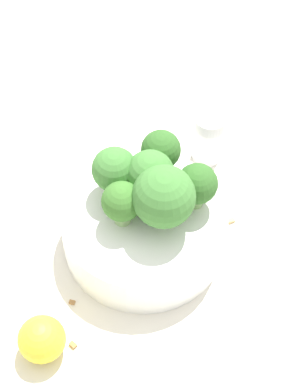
# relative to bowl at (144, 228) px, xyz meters

# --- Properties ---
(ground_plane) EXTENTS (3.00, 3.00, 0.00)m
(ground_plane) POSITION_rel_bowl_xyz_m (0.00, 0.00, -0.03)
(ground_plane) COLOR silver
(bowl) EXTENTS (0.16, 0.16, 0.05)m
(bowl) POSITION_rel_bowl_xyz_m (0.00, 0.00, 0.00)
(bowl) COLOR white
(bowl) RESTS_ON ground_plane
(broccoli_floret_0) EXTENTS (0.05, 0.05, 0.06)m
(broccoli_floret_0) POSITION_rel_bowl_xyz_m (0.02, 0.01, 0.06)
(broccoli_floret_0) COLOR #84AD66
(broccoli_floret_0) RESTS_ON bowl
(broccoli_floret_1) EXTENTS (0.04, 0.04, 0.05)m
(broccoli_floret_1) POSITION_rel_bowl_xyz_m (0.05, 0.03, 0.06)
(broccoli_floret_1) COLOR #7A9E5B
(broccoli_floret_1) RESTS_ON bowl
(broccoli_floret_2) EXTENTS (0.06, 0.06, 0.07)m
(broccoli_floret_2) POSITION_rel_bowl_xyz_m (0.01, -0.02, 0.07)
(broccoli_floret_2) COLOR #7A9E5B
(broccoli_floret_2) RESTS_ON bowl
(broccoli_floret_3) EXTENTS (0.04, 0.04, 0.05)m
(broccoli_floret_3) POSITION_rel_bowl_xyz_m (-0.02, 0.01, 0.05)
(broccoli_floret_3) COLOR #8EB770
(broccoli_floret_3) RESTS_ON bowl
(broccoli_floret_4) EXTENTS (0.04, 0.04, 0.06)m
(broccoli_floret_4) POSITION_rel_bowl_xyz_m (0.00, 0.04, 0.06)
(broccoli_floret_4) COLOR #7A9E5B
(broccoli_floret_4) RESTS_ON bowl
(broccoli_floret_5) EXTENTS (0.04, 0.04, 0.05)m
(broccoli_floret_5) POSITION_rel_bowl_xyz_m (0.04, -0.03, 0.05)
(broccoli_floret_5) COLOR #84AD66
(broccoli_floret_5) RESTS_ON bowl
(pepper_shaker) EXTENTS (0.03, 0.03, 0.06)m
(pepper_shaker) POSITION_rel_bowl_xyz_m (0.13, 0.03, 0.01)
(pepper_shaker) COLOR silver
(pepper_shaker) RESTS_ON ground_plane
(lemon_wedge) EXTENTS (0.04, 0.04, 0.04)m
(lemon_wedge) POSITION_rel_bowl_xyz_m (-0.15, -0.02, -0.00)
(lemon_wedge) COLOR yellow
(lemon_wedge) RESTS_ON ground_plane
(almond_crumb_0) EXTENTS (0.01, 0.01, 0.01)m
(almond_crumb_0) POSITION_rel_bowl_xyz_m (-0.10, -0.00, -0.02)
(almond_crumb_0) COLOR olive
(almond_crumb_0) RESTS_ON ground_plane
(almond_crumb_1) EXTENTS (0.01, 0.01, 0.01)m
(almond_crumb_1) POSITION_rel_bowl_xyz_m (0.08, -0.05, -0.02)
(almond_crumb_1) COLOR tan
(almond_crumb_1) RESTS_ON ground_plane
(almond_crumb_2) EXTENTS (0.01, 0.01, 0.01)m
(almond_crumb_2) POSITION_rel_bowl_xyz_m (0.08, 0.06, -0.02)
(almond_crumb_2) COLOR #AD7F4C
(almond_crumb_2) RESTS_ON ground_plane
(almond_crumb_3) EXTENTS (0.01, 0.01, 0.01)m
(almond_crumb_3) POSITION_rel_bowl_xyz_m (-0.13, -0.03, -0.02)
(almond_crumb_3) COLOR olive
(almond_crumb_3) RESTS_ON ground_plane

